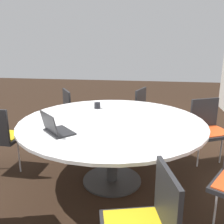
% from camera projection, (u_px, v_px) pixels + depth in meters
% --- Properties ---
extents(ground_plane, '(16.00, 16.00, 0.00)m').
position_uv_depth(ground_plane, '(112.00, 181.00, 3.00)').
color(ground_plane, black).
extents(conference_table, '(2.07, 2.07, 0.76)m').
position_uv_depth(conference_table, '(112.00, 128.00, 2.82)').
color(conference_table, '#333333').
rests_on(conference_table, ground_plane).
extents(chair_1, '(0.53, 0.52, 0.88)m').
position_uv_depth(chair_1, '(146.00, 222.00, 1.55)').
color(chair_1, '#262628').
rests_on(chair_1, ground_plane).
extents(chair_3, '(0.57, 0.58, 0.88)m').
position_uv_depth(chair_3, '(209.00, 126.00, 3.31)').
color(chair_3, '#262628').
rests_on(chair_3, ground_plane).
extents(chair_4, '(0.55, 0.54, 0.88)m').
position_uv_depth(chair_4, '(148.00, 110.00, 4.06)').
color(chair_4, '#262628').
rests_on(chair_4, ground_plane).
extents(chair_5, '(0.59, 0.59, 0.88)m').
position_uv_depth(chair_5, '(75.00, 111.00, 4.05)').
color(chair_5, '#262628').
rests_on(chair_5, ground_plane).
extents(chair_6, '(0.44, 0.45, 0.88)m').
position_uv_depth(chair_6, '(0.00, 134.00, 3.03)').
color(chair_6, '#262628').
rests_on(chair_6, ground_plane).
extents(laptop, '(0.38, 0.38, 0.21)m').
position_uv_depth(laptop, '(55.00, 128.00, 2.39)').
color(laptop, '#232326').
rests_on(laptop, conference_table).
extents(coffee_cup, '(0.08, 0.08, 0.08)m').
position_uv_depth(coffee_cup, '(97.00, 105.00, 3.29)').
color(coffee_cup, black).
rests_on(coffee_cup, conference_table).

